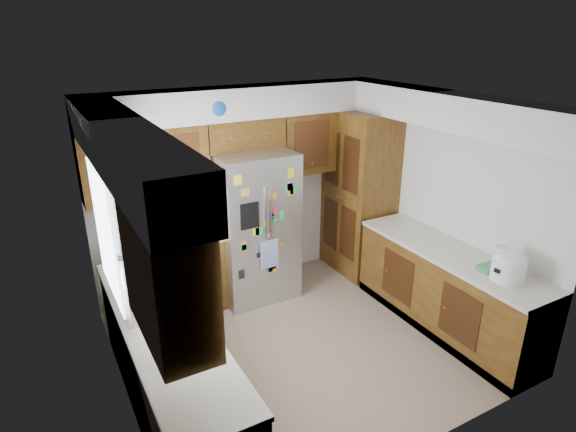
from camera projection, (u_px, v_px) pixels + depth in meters
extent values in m
plane|color=gray|center=(305.00, 343.00, 5.08)|extent=(3.60, 3.60, 0.00)
cube|color=silver|center=(239.00, 189.00, 5.92)|extent=(3.60, 0.04, 2.50)
cube|color=silver|center=(112.00, 279.00, 3.81)|extent=(0.04, 3.20, 2.50)
cube|color=silver|center=(443.00, 204.00, 5.43)|extent=(0.04, 3.20, 2.50)
cube|color=silver|center=(426.00, 317.00, 3.32)|extent=(3.60, 0.04, 2.50)
cube|color=white|center=(309.00, 101.00, 4.15)|extent=(3.60, 3.20, 0.02)
cube|color=silver|center=(243.00, 102.00, 5.37)|extent=(3.60, 0.38, 0.35)
cube|color=silver|center=(119.00, 143.00, 3.50)|extent=(0.38, 3.20, 0.35)
cube|color=silver|center=(442.00, 109.00, 4.95)|extent=(0.38, 3.20, 0.35)
cube|color=#3D250B|center=(145.00, 162.00, 5.08)|extent=(1.33, 0.34, 0.75)
cube|color=#3D250B|center=(326.00, 140.00, 6.10)|extent=(1.33, 0.34, 0.75)
cube|color=#3D250B|center=(168.00, 277.00, 2.76)|extent=(0.34, 0.85, 0.75)
cube|color=white|center=(105.00, 234.00, 3.76)|extent=(0.02, 0.90, 1.05)
cube|color=white|center=(110.00, 233.00, 3.78)|extent=(0.01, 1.02, 1.15)
cube|color=#1D3FAC|center=(161.00, 179.00, 5.02)|extent=(0.16, 0.02, 0.22)
cube|color=beige|center=(124.00, 165.00, 4.79)|extent=(0.16, 0.02, 0.20)
cube|color=#3D250B|center=(169.00, 372.00, 4.00)|extent=(0.60, 2.60, 0.88)
cube|color=#3D250B|center=(187.00, 273.00, 5.60)|extent=(0.75, 0.60, 0.88)
cube|color=beige|center=(164.00, 325.00, 3.83)|extent=(0.63, 2.60, 0.04)
cube|color=beige|center=(184.00, 237.00, 5.43)|extent=(0.75, 0.60, 0.04)
cube|color=black|center=(173.00, 408.00, 4.14)|extent=(0.60, 2.60, 0.10)
cube|color=silver|center=(245.00, 425.00, 3.44)|extent=(0.01, 0.58, 0.80)
cube|color=#3D250B|center=(447.00, 291.00, 5.21)|extent=(0.60, 2.25, 0.88)
cube|color=beige|center=(452.00, 253.00, 5.04)|extent=(0.63, 2.25, 0.04)
cube|color=black|center=(442.00, 322.00, 5.35)|extent=(0.60, 2.25, 0.10)
cube|color=#3D250B|center=(359.00, 193.00, 6.29)|extent=(0.60, 0.90, 2.15)
cube|color=#96979B|center=(254.00, 226.00, 5.73)|extent=(0.90, 0.75, 1.80)
cylinder|color=silver|center=(266.00, 226.00, 5.34)|extent=(0.02, 0.02, 0.90)
cylinder|color=silver|center=(271.00, 225.00, 5.37)|extent=(0.02, 0.02, 0.90)
cube|color=black|center=(250.00, 216.00, 5.21)|extent=(0.22, 0.01, 0.30)
cube|color=silver|center=(270.00, 254.00, 5.47)|extent=(0.22, 0.01, 0.34)
cube|color=orange|center=(272.00, 196.00, 5.27)|extent=(0.11, 0.00, 0.08)
cube|color=orange|center=(267.00, 260.00, 5.51)|extent=(0.06, 0.00, 0.12)
cube|color=yellow|center=(272.00, 270.00, 5.59)|extent=(0.10, 0.00, 0.08)
cube|color=black|center=(259.00, 255.00, 5.43)|extent=(0.05, 0.00, 0.06)
cube|color=black|center=(242.00, 275.00, 5.41)|extent=(0.07, 0.00, 0.11)
cube|color=green|center=(244.00, 248.00, 5.30)|extent=(0.09, 0.00, 0.07)
cube|color=blue|center=(271.00, 217.00, 5.35)|extent=(0.07, 0.00, 0.06)
cube|color=orange|center=(244.00, 246.00, 5.30)|extent=(0.06, 0.00, 0.12)
cube|color=orange|center=(279.00, 245.00, 5.53)|extent=(0.11, 0.00, 0.08)
cube|color=red|center=(274.00, 212.00, 5.35)|extent=(0.07, 0.00, 0.09)
cube|color=green|center=(294.00, 190.00, 5.38)|extent=(0.09, 0.00, 0.09)
cube|color=green|center=(275.00, 220.00, 5.38)|extent=(0.06, 0.00, 0.05)
cube|color=orange|center=(291.00, 191.00, 5.36)|extent=(0.07, 0.00, 0.11)
cube|color=orange|center=(267.00, 223.00, 5.34)|extent=(0.06, 0.00, 0.05)
cube|color=green|center=(289.00, 186.00, 5.33)|extent=(0.10, 0.00, 0.07)
cube|color=yellow|center=(256.00, 231.00, 5.31)|extent=(0.08, 0.00, 0.11)
cube|color=white|center=(275.00, 266.00, 5.60)|extent=(0.09, 0.00, 0.07)
cube|color=green|center=(259.00, 231.00, 5.33)|extent=(0.10, 0.00, 0.09)
cube|color=yellow|center=(291.00, 173.00, 5.29)|extent=(0.08, 0.00, 0.11)
cube|color=blue|center=(270.00, 268.00, 5.57)|extent=(0.06, 0.00, 0.10)
cube|color=orange|center=(246.00, 193.00, 5.09)|extent=(0.10, 0.00, 0.08)
cube|color=white|center=(290.00, 187.00, 5.34)|extent=(0.07, 0.00, 0.10)
cube|color=orange|center=(264.00, 267.00, 5.52)|extent=(0.07, 0.00, 0.06)
cube|color=green|center=(282.00, 216.00, 5.41)|extent=(0.06, 0.00, 0.11)
cube|color=orange|center=(269.00, 235.00, 5.41)|extent=(0.06, 0.00, 0.06)
cube|color=yellow|center=(238.00, 180.00, 5.00)|extent=(0.09, 0.00, 0.11)
cube|color=#3D250B|center=(243.00, 133.00, 5.51)|extent=(0.96, 0.34, 0.35)
sphere|color=#1650B1|center=(215.00, 107.00, 5.17)|extent=(0.31, 0.31, 0.31)
cylinder|color=black|center=(249.00, 111.00, 5.41)|extent=(0.27, 0.27, 0.16)
ellipsoid|color=#333338|center=(249.00, 104.00, 5.38)|extent=(0.25, 0.25, 0.11)
cube|color=silver|center=(150.00, 294.00, 4.12)|extent=(0.52, 0.70, 0.12)
cube|color=black|center=(150.00, 287.00, 4.10)|extent=(0.44, 0.60, 0.02)
cylinder|color=silver|center=(124.00, 283.00, 3.97)|extent=(0.02, 0.02, 0.30)
cylinder|color=silver|center=(130.00, 267.00, 3.95)|extent=(0.16, 0.02, 0.02)
cube|color=yellow|center=(175.00, 309.00, 3.98)|extent=(0.10, 0.18, 0.04)
cube|color=black|center=(140.00, 270.00, 4.55)|extent=(0.18, 0.14, 0.10)
cylinder|color=black|center=(138.00, 252.00, 4.48)|extent=(0.16, 0.16, 0.28)
cylinder|color=#96979B|center=(126.00, 256.00, 4.71)|extent=(0.14, 0.14, 0.20)
sphere|color=silver|center=(136.00, 246.00, 4.92)|extent=(0.20, 0.20, 0.20)
cube|color=#3F72B2|center=(112.00, 245.00, 4.96)|extent=(0.14, 0.10, 0.18)
cube|color=#BFB28C|center=(133.00, 245.00, 5.02)|extent=(0.10, 0.08, 0.14)
cylinder|color=silver|center=(142.00, 277.00, 4.41)|extent=(0.08, 0.08, 0.11)
cylinder|color=white|center=(508.00, 269.00, 4.45)|extent=(0.31, 0.31, 0.21)
ellipsoid|color=white|center=(510.00, 259.00, 4.41)|extent=(0.30, 0.30, 0.14)
cube|color=black|center=(498.00, 270.00, 4.38)|extent=(0.04, 0.06, 0.04)
cylinder|color=white|center=(500.00, 260.00, 4.54)|extent=(0.12, 0.12, 0.28)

